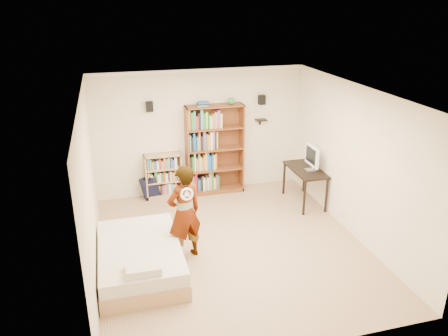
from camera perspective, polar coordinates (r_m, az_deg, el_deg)
The scene contains 14 objects.
ground at distance 7.75m, azimuth 1.02°, elevation -10.19°, with size 4.50×5.00×0.01m, color tan.
room_shell at distance 6.98m, azimuth 1.12°, elevation 2.20°, with size 4.52×5.02×2.71m.
crown_molding at distance 6.74m, azimuth 1.18°, elevation 9.52°, with size 4.50×5.00×0.06m.
speaker_left at distance 9.00m, azimuth -9.70°, elevation 7.91°, with size 0.14×0.12×0.20m, color black.
speaker_right at distance 9.52m, azimuth 4.96°, elevation 8.87°, with size 0.14×0.12×0.20m, color black.
wall_shelf at distance 9.64m, azimuth 4.86°, elevation 6.28°, with size 0.25×0.16×0.03m, color black.
tall_bookshelf at distance 9.42m, azimuth -1.21°, elevation 2.37°, with size 1.24×0.36×1.96m, color brown, non-canonical shape.
low_bookshelf at distance 9.44m, azimuth -7.90°, elevation -1.01°, with size 0.78×0.29×0.97m, color tan, non-canonical shape.
computer_desk at distance 9.28m, azimuth 10.45°, elevation -2.29°, with size 0.56×1.12×0.77m, color black, non-canonical shape.
imac at distance 8.98m, azimuth 11.28°, elevation 1.27°, with size 0.10×0.52×0.52m, color white, non-canonical shape.
daybed at distance 7.11m, azimuth -10.92°, elevation -11.04°, with size 1.27×1.96×0.58m, color beige, non-canonical shape.
person at distance 7.11m, azimuth -5.20°, elevation -5.86°, with size 0.59×0.39×1.63m, color black.
wii_wheel at distance 6.63m, azimuth -4.87°, elevation -3.43°, with size 0.20×0.20×0.04m, color white.
navy_bag at distance 9.48m, azimuth -9.64°, elevation -2.54°, with size 0.38×0.24×0.51m, color black, non-canonical shape.
Camera 1 is at (-1.85, -6.33, 4.07)m, focal length 35.00 mm.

